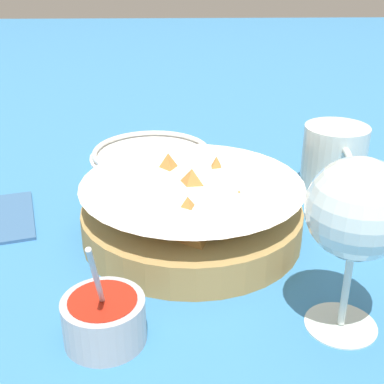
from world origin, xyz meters
The scene contains 7 objects.
ground_plane centered at (0.00, 0.00, 0.00)m, with size 4.00×4.00×0.00m, color teal.
food_basket centered at (-0.02, -0.01, 0.03)m, with size 0.27×0.27×0.09m.
sauce_cup centered at (0.17, -0.10, 0.02)m, with size 0.08×0.08×0.12m.
wine_glass centered at (0.15, 0.13, 0.12)m, with size 0.09×0.09×0.17m.
beer_mug centered at (-0.14, 0.19, 0.05)m, with size 0.13×0.09×0.10m.
side_plate centered at (-0.28, -0.07, 0.01)m, with size 0.21×0.21×0.01m.
napkin centered at (-0.07, -0.26, 0.00)m, with size 0.15×0.12×0.01m.
Camera 1 is at (0.55, -0.03, 0.34)m, focal length 50.00 mm.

